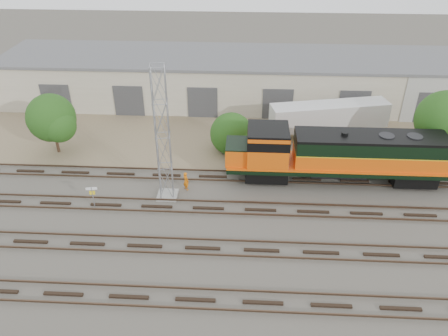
# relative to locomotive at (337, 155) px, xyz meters

# --- Properties ---
(ground) EXTENTS (140.00, 140.00, 0.00)m
(ground) POSITION_rel_locomotive_xyz_m (-6.22, -6.00, -2.56)
(ground) COLOR #47423A
(ground) RESTS_ON ground
(dirt_strip) EXTENTS (80.00, 16.00, 0.02)m
(dirt_strip) POSITION_rel_locomotive_xyz_m (-6.22, 9.00, -2.55)
(dirt_strip) COLOR #726047
(dirt_strip) RESTS_ON ground
(tracks) EXTENTS (80.00, 20.40, 0.28)m
(tracks) POSITION_rel_locomotive_xyz_m (-6.22, -9.00, -2.48)
(tracks) COLOR black
(tracks) RESTS_ON ground
(warehouse) EXTENTS (58.40, 10.40, 5.30)m
(warehouse) POSITION_rel_locomotive_xyz_m (-6.17, 16.98, 0.09)
(warehouse) COLOR beige
(warehouse) RESTS_ON ground
(locomotive) EXTENTS (18.74, 3.29, 4.50)m
(locomotive) POSITION_rel_locomotive_xyz_m (0.00, 0.00, 0.00)
(locomotive) COLOR black
(locomotive) RESTS_ON tracks
(signal_tower) EXTENTS (1.59, 1.59, 10.79)m
(signal_tower) POSITION_rel_locomotive_xyz_m (-13.63, -2.97, 2.68)
(signal_tower) COLOR gray
(signal_tower) RESTS_ON ground
(sign_post) EXTENTS (0.84, 0.17, 2.06)m
(sign_post) POSITION_rel_locomotive_xyz_m (-18.90, -5.01, -1.12)
(sign_post) COLOR gray
(sign_post) RESTS_ON ground
(worker) EXTENTS (0.69, 0.69, 1.62)m
(worker) POSITION_rel_locomotive_xyz_m (-12.26, -1.92, -1.75)
(worker) COLOR orange
(worker) RESTS_ON ground
(semi_trailer) EXTENTS (11.75, 4.75, 3.55)m
(semi_trailer) POSITION_rel_locomotive_xyz_m (0.84, 8.13, -0.33)
(semi_trailer) COLOR silver
(semi_trailer) RESTS_ON ground
(tree_west) EXTENTS (4.58, 4.36, 5.71)m
(tree_west) POSITION_rel_locomotive_xyz_m (-24.83, 3.42, 0.85)
(tree_west) COLOR #382619
(tree_west) RESTS_ON ground
(tree_mid) EXTENTS (4.16, 3.96, 3.96)m
(tree_mid) POSITION_rel_locomotive_xyz_m (-8.64, 4.65, -0.91)
(tree_mid) COLOR #382619
(tree_mid) RESTS_ON ground
(tree_east) EXTENTS (5.24, 4.99, 6.74)m
(tree_east) POSITION_rel_locomotive_xyz_m (9.75, 3.42, 1.55)
(tree_east) COLOR #382619
(tree_east) RESTS_ON ground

